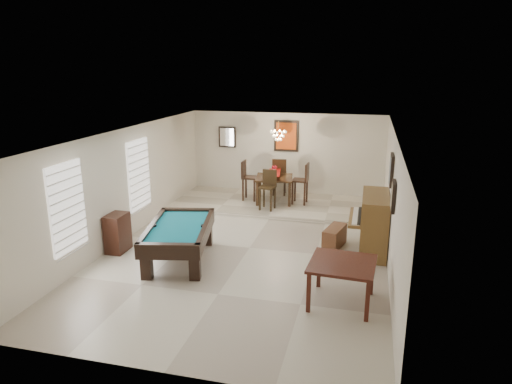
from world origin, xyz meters
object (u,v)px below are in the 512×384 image
at_px(dining_chair_south, 267,190).
at_px(piano_bench, 334,237).
at_px(square_table, 342,283).
at_px(dining_chair_east, 300,183).
at_px(dining_chair_north, 279,176).
at_px(dining_chair_west, 250,181).
at_px(apothecary_chest, 117,233).
at_px(dining_table, 274,187).
at_px(pool_table, 179,243).
at_px(flower_vase, 274,169).
at_px(upright_piano, 367,223).
at_px(chandelier, 278,132).

bearing_deg(dining_chair_south, piano_bench, -37.70).
bearing_deg(square_table, dining_chair_east, 106.06).
height_order(dining_chair_north, dining_chair_west, dining_chair_west).
xyz_separation_m(apothecary_chest, dining_chair_north, (2.65, 5.01, 0.27)).
xyz_separation_m(dining_table, dining_chair_south, (-0.03, -0.79, 0.11)).
height_order(dining_chair_west, dining_chair_east, dining_chair_east).
relative_size(apothecary_chest, dining_chair_east, 0.72).
xyz_separation_m(piano_bench, apothecary_chest, (-4.63, -1.40, 0.19)).
xyz_separation_m(dining_chair_south, dining_chair_west, (-0.70, 0.81, 0.04)).
bearing_deg(dining_chair_north, pool_table, 69.94).
height_order(dining_table, flower_vase, flower_vase).
bearing_deg(dining_chair_south, flower_vase, 95.41).
bearing_deg(pool_table, piano_bench, 13.94).
relative_size(upright_piano, chandelier, 2.59).
distance_m(upright_piano, dining_chair_east, 3.43).
distance_m(dining_table, dining_chair_south, 0.80).
xyz_separation_m(upright_piano, flower_vase, (-2.68, 2.85, 0.45)).
relative_size(pool_table, dining_table, 2.14).
distance_m(upright_piano, chandelier, 4.03).
bearing_deg(flower_vase, upright_piano, -46.79).
xyz_separation_m(apothecary_chest, chandelier, (2.78, 4.07, 1.77)).
distance_m(dining_chair_north, chandelier, 1.78).
bearing_deg(square_table, apothecary_chest, 167.03).
height_order(square_table, dining_table, dining_table).
distance_m(square_table, dining_table, 5.82).
xyz_separation_m(square_table, dining_chair_east, (-1.54, 5.34, 0.34)).
distance_m(piano_bench, dining_chair_east, 3.10).
relative_size(flower_vase, dining_chair_south, 0.19).
distance_m(square_table, upright_piano, 2.54).
bearing_deg(dining_chair_east, flower_vase, -87.05).
xyz_separation_m(upright_piano, chandelier, (-2.55, 2.72, 1.55)).
bearing_deg(square_table, flower_vase, 113.23).
height_order(apothecary_chest, dining_chair_west, dining_chair_west).
relative_size(apothecary_chest, dining_chair_north, 0.74).
bearing_deg(apothecary_chest, dining_chair_north, 62.11).
xyz_separation_m(piano_bench, dining_chair_south, (-2.01, 2.02, 0.43)).
relative_size(square_table, upright_piano, 0.70).
xyz_separation_m(dining_chair_south, chandelier, (0.16, 0.66, 1.53)).
bearing_deg(piano_bench, chandelier, 124.70).
height_order(dining_table, dining_chair_east, dining_chair_east).
bearing_deg(flower_vase, square_table, -66.77).
xyz_separation_m(upright_piano, apothecary_chest, (-5.33, -1.36, -0.22)).
height_order(upright_piano, dining_table, upright_piano).
bearing_deg(upright_piano, dining_chair_north, 126.27).
xyz_separation_m(dining_chair_west, dining_chair_east, (1.49, -0.02, 0.01)).
height_order(dining_table, dining_chair_north, dining_chair_north).
bearing_deg(dining_chair_west, pool_table, 174.55).
bearing_deg(apothecary_chest, pool_table, -4.63).
bearing_deg(apothecary_chest, dining_chair_east, 51.00).
distance_m(square_table, piano_bench, 2.56).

